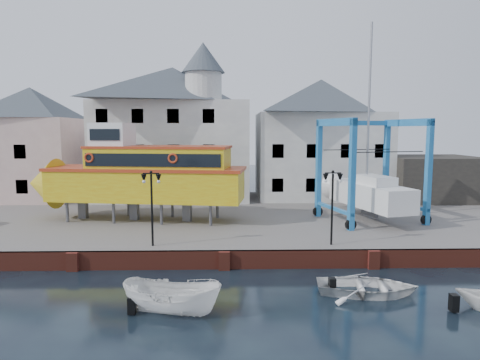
{
  "coord_description": "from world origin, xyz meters",
  "views": [
    {
      "loc": [
        0.32,
        -22.12,
        7.38
      ],
      "look_at": [
        1.0,
        7.0,
        4.0
      ],
      "focal_mm": 32.0,
      "sensor_mm": 36.0,
      "label": 1
    }
  ],
  "objects": [
    {
      "name": "ground",
      "position": [
        0.0,
        0.0,
        0.0
      ],
      "size": [
        140.0,
        140.0,
        0.0
      ],
      "primitive_type": "plane",
      "color": "black",
      "rests_on": "ground"
    },
    {
      "name": "hardstanding",
      "position": [
        0.0,
        11.0,
        0.5
      ],
      "size": [
        44.0,
        22.0,
        1.0
      ],
      "primitive_type": "cube",
      "color": "#615954",
      "rests_on": "ground"
    },
    {
      "name": "quay_wall",
      "position": [
        -0.0,
        0.1,
        0.5
      ],
      "size": [
        44.0,
        0.47,
        1.0
      ],
      "color": "maroon",
      "rests_on": "ground"
    },
    {
      "name": "building_pink",
      "position": [
        -18.0,
        18.0,
        6.15
      ],
      "size": [
        8.0,
        7.0,
        10.3
      ],
      "color": "#C39C96",
      "rests_on": "hardstanding"
    },
    {
      "name": "building_white_main",
      "position": [
        -4.87,
        18.39,
        7.34
      ],
      "size": [
        14.0,
        8.3,
        14.0
      ],
      "color": "#BBBBBB",
      "rests_on": "hardstanding"
    },
    {
      "name": "building_white_right",
      "position": [
        9.0,
        19.0,
        6.6
      ],
      "size": [
        12.0,
        8.0,
        11.2
      ],
      "color": "#BBBBBB",
      "rests_on": "hardstanding"
    },
    {
      "name": "shed_dark",
      "position": [
        19.0,
        17.0,
        3.0
      ],
      "size": [
        8.0,
        7.0,
        4.0
      ],
      "primitive_type": "cube",
      "color": "#272421",
      "rests_on": "hardstanding"
    },
    {
      "name": "lamp_post_left",
      "position": [
        -4.0,
        1.2,
        4.17
      ],
      "size": [
        1.12,
        0.32,
        4.2
      ],
      "color": "black",
      "rests_on": "hardstanding"
    },
    {
      "name": "lamp_post_right",
      "position": [
        6.0,
        1.2,
        4.17
      ],
      "size": [
        1.12,
        0.32,
        4.2
      ],
      "color": "black",
      "rests_on": "hardstanding"
    },
    {
      "name": "tour_boat",
      "position": [
        -6.53,
        8.28,
        4.26
      ],
      "size": [
        16.24,
        5.99,
        6.91
      ],
      "rotation": [
        0.0,
        0.0,
        -0.14
      ],
      "color": "#59595E",
      "rests_on": "hardstanding"
    },
    {
      "name": "travel_lift",
      "position": [
        10.04,
        8.45,
        3.31
      ],
      "size": [
        7.5,
        9.44,
        13.83
      ],
      "rotation": [
        0.0,
        0.0,
        0.25
      ],
      "color": "#1A5EA4",
      "rests_on": "hardstanding"
    },
    {
      "name": "motorboat_a",
      "position": [
        -2.05,
        -5.54,
        0.0
      ],
      "size": [
        4.47,
        2.6,
        1.62
      ],
      "primitive_type": "imported",
      "rotation": [
        0.0,
        0.0,
        1.31
      ],
      "color": "white",
      "rests_on": "ground"
    },
    {
      "name": "motorboat_b",
      "position": [
        6.53,
        -3.58,
        0.0
      ],
      "size": [
        4.9,
        3.82,
        0.93
      ],
      "primitive_type": "imported",
      "rotation": [
        0.0,
        0.0,
        1.42
      ],
      "color": "white",
      "rests_on": "ground"
    }
  ]
}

